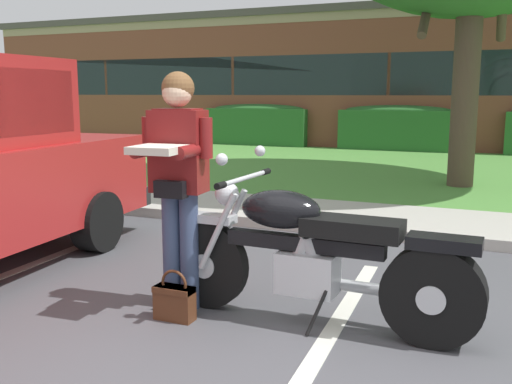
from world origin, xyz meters
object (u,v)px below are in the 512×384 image
(hedge_left, at_px, (259,124))
(brick_building, at_px, (420,81))
(rider_person, at_px, (178,172))
(handbag, at_px, (174,300))
(hedge_center_left, at_px, (397,127))
(motorcycle, at_px, (324,257))

(hedge_left, height_order, brick_building, brick_building)
(rider_person, xyz_separation_m, hedge_left, (-4.51, 12.18, -0.36))
(brick_building, bearing_deg, hedge_left, -122.68)
(handbag, distance_m, hedge_left, 13.24)
(hedge_left, xyz_separation_m, brick_building, (3.71, 5.78, 1.30))
(hedge_center_left, bearing_deg, hedge_left, 180.00)
(rider_person, distance_m, brick_building, 18.01)
(motorcycle, bearing_deg, brick_building, 95.94)
(rider_person, xyz_separation_m, hedge_center_left, (-0.54, 12.18, -0.36))
(rider_person, distance_m, hedge_center_left, 12.20)
(rider_person, height_order, handbag, rider_person)
(motorcycle, height_order, handbag, motorcycle)
(rider_person, distance_m, hedge_left, 13.00)
(motorcycle, bearing_deg, handbag, -162.78)
(brick_building, bearing_deg, motorcycle, -84.06)
(handbag, distance_m, hedge_center_left, 12.43)
(handbag, bearing_deg, rider_person, 110.76)
(motorcycle, bearing_deg, hedge_left, 114.71)
(brick_building, bearing_deg, handbag, -87.22)
(handbag, relative_size, hedge_left, 0.12)
(hedge_center_left, height_order, brick_building, brick_building)
(handbag, bearing_deg, brick_building, 92.78)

